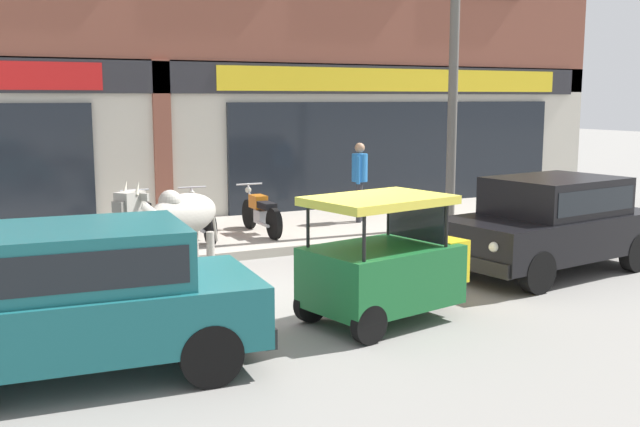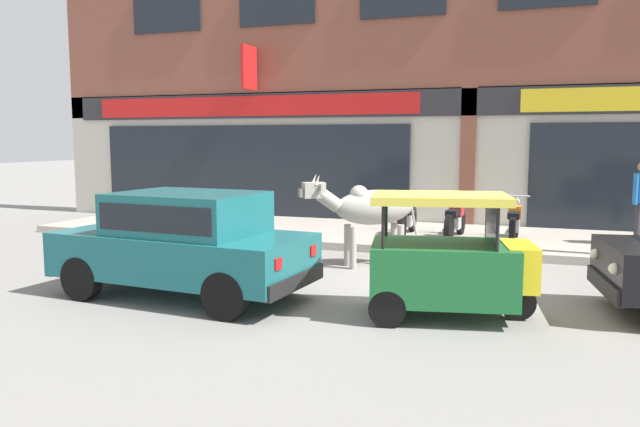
{
  "view_description": "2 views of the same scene",
  "coord_description": "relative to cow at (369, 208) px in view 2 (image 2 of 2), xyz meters",
  "views": [
    {
      "loc": [
        -4.04,
        -9.09,
        2.65
      ],
      "look_at": [
        1.1,
        1.0,
        0.89
      ],
      "focal_mm": 42.0,
      "sensor_mm": 36.0,
      "label": 1
    },
    {
      "loc": [
        1.57,
        -9.3,
        2.18
      ],
      "look_at": [
        -2.02,
        1.0,
        0.88
      ],
      "focal_mm": 35.0,
      "sensor_mm": 36.0,
      "label": 2
    }
  ],
  "objects": [
    {
      "name": "auto_rickshaw",
      "position": [
        1.72,
        -2.69,
        -0.35
      ],
      "size": [
        2.11,
        1.47,
        1.52
      ],
      "color": "black",
      "rests_on": "ground"
    },
    {
      "name": "ground_plane",
      "position": [
        1.12,
        -0.97,
        -1.01
      ],
      "size": [
        90.0,
        90.0,
        0.0
      ],
      "primitive_type": "plane",
      "color": "gray"
    },
    {
      "name": "motorcycle_0",
      "position": [
        0.15,
        2.63,
        -0.46
      ],
      "size": [
        0.52,
        1.81,
        0.88
      ],
      "color": "black",
      "rests_on": "sidewalk"
    },
    {
      "name": "sidewalk",
      "position": [
        1.12,
        3.07,
        -0.93
      ],
      "size": [
        19.0,
        3.68,
        0.16
      ],
      "primitive_type": "cube",
      "color": "#A8A093",
      "rests_on": "ground"
    },
    {
      "name": "car_1",
      "position": [
        -1.85,
        -2.89,
        -0.19
      ],
      "size": [
        3.72,
        1.9,
        1.46
      ],
      "color": "black",
      "rests_on": "ground"
    },
    {
      "name": "shop_building",
      "position": [
        1.12,
        5.17,
        3.43
      ],
      "size": [
        23.0,
        1.4,
        9.31
      ],
      "color": "brown",
      "rests_on": "ground"
    },
    {
      "name": "motorcycle_1",
      "position": [
        1.15,
        2.59,
        -0.46
      ],
      "size": [
        0.52,
        1.81,
        0.88
      ],
      "color": "black",
      "rests_on": "sidewalk"
    },
    {
      "name": "cow",
      "position": [
        0.0,
        0.0,
        0.0
      ],
      "size": [
        1.85,
        1.46,
        1.61
      ],
      "color": "#9E998E",
      "rests_on": "ground"
    },
    {
      "name": "motorcycle_2",
      "position": [
        2.3,
        2.59,
        -0.46
      ],
      "size": [
        0.52,
        1.81,
        0.88
      ],
      "color": "black",
      "rests_on": "sidewalk"
    }
  ]
}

